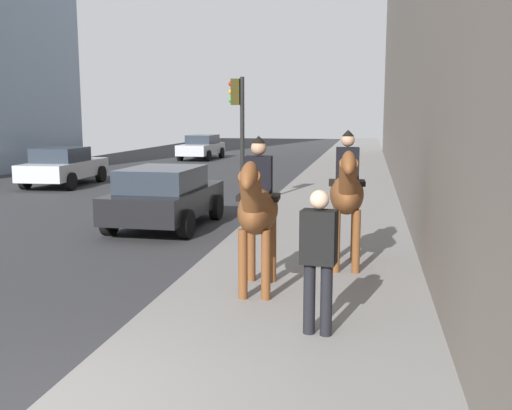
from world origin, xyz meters
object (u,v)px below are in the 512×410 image
Objects in this scene: car_near_lane at (165,196)px; car_far_lane at (64,166)px; mounted_horse_far at (347,192)px; pedestrian_greeting at (319,253)px; mounted_horse_near at (258,208)px; traffic_light_near_curb at (239,122)px; car_mid_lane at (202,147)px.

car_near_lane and car_far_lane have the same top height.
mounted_horse_far reaches higher than car_near_lane.
car_far_lane is (13.53, 10.67, -0.36)m from pedestrian_greeting.
mounted_horse_far is 3.18m from pedestrian_greeting.
car_far_lane is at bearing -145.06° from mounted_horse_near.
mounted_horse_near reaches higher than pedestrian_greeting.
traffic_light_near_curb is (9.23, 2.98, 1.37)m from pedestrian_greeting.
car_mid_lane is at bearing 19.31° from traffic_light_near_curb.
mounted_horse_near is 0.50× the size of car_mid_lane.
mounted_horse_near is at bearing -39.12° from mounted_horse_far.
mounted_horse_far reaches higher than pedestrian_greeting.
pedestrian_greeting is 0.40× the size of car_far_lane.
pedestrian_greeting is 0.38× the size of car_mid_lane.
car_mid_lane is (20.63, 5.08, -0.01)m from car_near_lane.
car_near_lane is at bearing 39.77° from pedestrian_greeting.
car_far_lane is at bearing 45.28° from pedestrian_greeting.
traffic_light_near_curb is at bearing -22.04° from car_near_lane.
car_near_lane is 9.60m from car_far_lane.
mounted_horse_far is 5.51m from car_near_lane.
car_far_lane is at bearing -136.72° from mounted_horse_far.
pedestrian_greeting reaches higher than car_far_lane.
car_near_lane is (6.47, 4.16, -0.34)m from pedestrian_greeting.
pedestrian_greeting is at bearing -6.57° from mounted_horse_far.
mounted_horse_far is at bearing -126.15° from car_near_lane.
car_mid_lane is (25.58, 8.24, -0.60)m from mounted_horse_near.
traffic_light_near_curb is (2.76, -1.18, 1.70)m from car_near_lane.
mounted_horse_far is 15.03m from car_far_lane.
traffic_light_near_curb is at bearing -155.44° from mounted_horse_far.
car_near_lane is at bearing -130.28° from mounted_horse_far.
traffic_light_near_curb is (-4.30, -7.69, 1.72)m from car_far_lane.
mounted_horse_near is at bearing -143.63° from car_far_lane.
mounted_horse_far reaches higher than car_far_lane.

